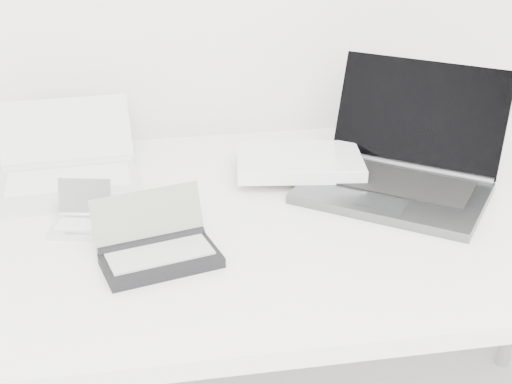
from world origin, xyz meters
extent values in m
cube|color=white|center=(0.00, 1.55, 0.71)|extent=(1.60, 0.80, 0.03)
cube|color=#515456|center=(0.24, 1.57, 0.74)|extent=(0.41, 0.38, 0.02)
cube|color=black|center=(0.26, 1.59, 0.75)|extent=(0.30, 0.27, 0.00)
cube|color=black|center=(0.33, 1.69, 0.85)|extent=(0.31, 0.26, 0.20)
cylinder|color=#515456|center=(0.31, 1.66, 0.75)|extent=(0.27, 0.21, 0.02)
cube|color=#3C3F41|center=(0.20, 1.51, 0.75)|extent=(0.11, 0.10, 0.00)
cube|color=white|center=(0.09, 1.69, 0.76)|extent=(0.27, 0.20, 0.03)
cube|color=white|center=(0.09, 1.69, 0.77)|extent=(0.26, 0.19, 0.00)
cube|color=silver|center=(-0.36, 1.69, 0.74)|extent=(0.27, 0.19, 0.02)
cube|color=silver|center=(-0.36, 1.71, 0.75)|extent=(0.24, 0.12, 0.00)
cube|color=silver|center=(-0.37, 1.85, 0.80)|extent=(0.27, 0.15, 0.10)
cylinder|color=silver|center=(-0.37, 1.78, 0.75)|extent=(0.26, 0.04, 0.02)
cube|color=silver|center=(-0.33, 1.53, 0.74)|extent=(0.11, 0.09, 0.01)
cube|color=silver|center=(-0.33, 1.53, 0.74)|extent=(0.08, 0.05, 0.00)
cube|color=gray|center=(-0.32, 1.57, 0.77)|extent=(0.09, 0.04, 0.06)
cylinder|color=silver|center=(-0.33, 1.56, 0.74)|extent=(0.09, 0.03, 0.01)
cube|color=black|center=(-0.20, 1.39, 0.74)|extent=(0.20, 0.14, 0.02)
cube|color=#989898|center=(-0.20, 1.40, 0.75)|extent=(0.17, 0.10, 0.00)
cube|color=gray|center=(-0.22, 1.46, 0.79)|extent=(0.18, 0.08, 0.08)
cylinder|color=black|center=(-0.21, 1.44, 0.75)|extent=(0.18, 0.06, 0.02)
camera|label=1|loc=(-0.22, 0.42, 1.32)|focal=50.00mm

